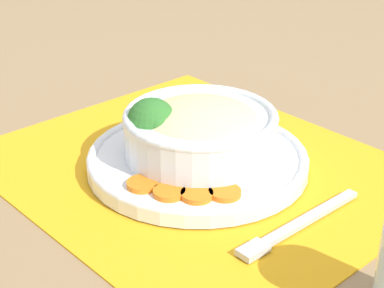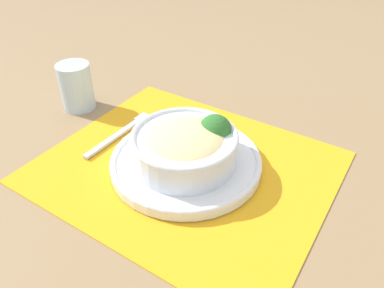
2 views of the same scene
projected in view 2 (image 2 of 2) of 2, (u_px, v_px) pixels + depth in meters
name	position (u px, v px, depth m)	size (l,w,h in m)	color
ground_plane	(186.00, 167.00, 0.69)	(4.00, 4.00, 0.00)	#8C704C
placemat	(186.00, 166.00, 0.69)	(0.56, 0.49, 0.00)	orange
plate	(186.00, 161.00, 0.68)	(0.27, 0.27, 0.02)	silver
bowl	(184.00, 145.00, 0.65)	(0.19, 0.19, 0.07)	silver
broccoli_floret	(215.00, 132.00, 0.67)	(0.06, 0.06, 0.08)	#84AD5B
carrot_slice_near	(206.00, 129.00, 0.75)	(0.04, 0.04, 0.01)	orange
carrot_slice_middle	(190.00, 127.00, 0.75)	(0.04, 0.04, 0.01)	orange
carrot_slice_far	(175.00, 128.00, 0.75)	(0.04, 0.04, 0.01)	orange
carrot_slice_extra	(160.00, 131.00, 0.74)	(0.04, 0.04, 0.01)	orange
water_glass	(77.00, 89.00, 0.84)	(0.07, 0.07, 0.10)	silver
fork	(125.00, 130.00, 0.77)	(0.04, 0.18, 0.01)	#B7B7BC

